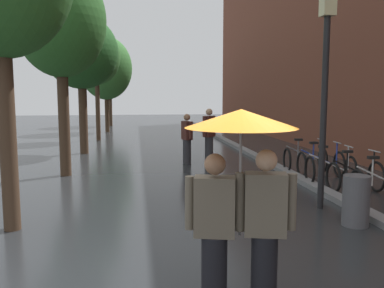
# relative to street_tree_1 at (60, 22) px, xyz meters

# --- Properties ---
(kerb_strip) EXTENTS (0.30, 36.00, 0.12)m
(kerb_strip) POSITION_rel_street_tree_1_xyz_m (6.00, 2.95, -4.00)
(kerb_strip) COLOR slate
(kerb_strip) RESTS_ON ground
(street_tree_1) EXTENTS (2.36, 2.36, 5.57)m
(street_tree_1) POSITION_rel_street_tree_1_xyz_m (0.00, 0.00, 0.00)
(street_tree_1) COLOR #473323
(street_tree_1) RESTS_ON ground
(street_tree_2) EXTENTS (2.65, 2.65, 5.04)m
(street_tree_2) POSITION_rel_street_tree_1_xyz_m (-0.02, 4.18, -0.38)
(street_tree_2) COLOR #473323
(street_tree_2) RESTS_ON ground
(street_tree_3) EXTENTS (2.22, 2.22, 5.30)m
(street_tree_3) POSITION_rel_street_tree_1_xyz_m (0.12, 8.54, -0.11)
(street_tree_3) COLOR #473323
(street_tree_3) RESTS_ON ground
(street_tree_4) EXTENTS (2.97, 2.97, 5.45)m
(street_tree_4) POSITION_rel_street_tree_1_xyz_m (0.25, 12.85, -0.40)
(street_tree_4) COLOR #473323
(street_tree_4) RESTS_ON ground
(street_tree_5) EXTENTS (2.81, 2.81, 5.48)m
(street_tree_5) POSITION_rel_street_tree_1_xyz_m (0.17, 17.58, -0.31)
(street_tree_5) COLOR #473323
(street_tree_5) RESTS_ON ground
(parked_bicycle_0) EXTENTS (1.10, 0.73, 0.96)m
(parked_bicycle_0) POSITION_rel_street_tree_1_xyz_m (6.80, -3.75, -3.68)
(parked_bicycle_0) COLOR black
(parked_bicycle_0) RESTS_ON ground
(parked_bicycle_1) EXTENTS (1.09, 0.71, 0.96)m
(parked_bicycle_1) POSITION_rel_street_tree_1_xyz_m (6.72, -2.89, -3.68)
(parked_bicycle_1) COLOR black
(parked_bicycle_1) RESTS_ON ground
(parked_bicycle_2) EXTENTS (1.14, 0.79, 0.96)m
(parked_bicycle_2) POSITION_rel_street_tree_1_xyz_m (6.57, -2.02, -3.68)
(parked_bicycle_2) COLOR black
(parked_bicycle_2) RESTS_ON ground
(parked_bicycle_3) EXTENTS (1.12, 0.76, 0.96)m
(parked_bicycle_3) POSITION_rel_street_tree_1_xyz_m (6.69, -1.24, -3.68)
(parked_bicycle_3) COLOR black
(parked_bicycle_3) RESTS_ON ground
(parked_bicycle_4) EXTENTS (1.13, 0.78, 0.96)m
(parked_bicycle_4) POSITION_rel_street_tree_1_xyz_m (6.58, -0.48, -3.68)
(parked_bicycle_4) COLOR black
(parked_bicycle_4) RESTS_ON ground
(couple_under_umbrella) EXTENTS (1.09, 1.09, 2.05)m
(couple_under_umbrella) POSITION_rel_street_tree_1_xyz_m (2.90, -7.45, -2.70)
(couple_under_umbrella) COLOR black
(couple_under_umbrella) RESTS_ON ground
(street_lamp_post) EXTENTS (0.24, 0.24, 3.92)m
(street_lamp_post) POSITION_rel_street_tree_1_xyz_m (5.40, -3.99, -1.74)
(street_lamp_post) COLOR black
(street_lamp_post) RESTS_ON ground
(litter_bin) EXTENTS (0.44, 0.44, 0.85)m
(litter_bin) POSITION_rel_street_tree_1_xyz_m (5.52, -5.05, -3.63)
(litter_bin) COLOR #4C4C51
(litter_bin) RESTS_ON ground
(pedestrian_walking_midground) EXTENTS (0.43, 0.45, 1.74)m
(pedestrian_walking_midground) POSITION_rel_street_tree_1_xyz_m (4.16, 1.26, -3.16)
(pedestrian_walking_midground) COLOR #2D2D33
(pedestrian_walking_midground) RESTS_ON ground
(pedestrian_walking_far) EXTENTS (0.34, 0.56, 1.58)m
(pedestrian_walking_far) POSITION_rel_street_tree_1_xyz_m (3.48, 1.41, -3.26)
(pedestrian_walking_far) COLOR #2D2D33
(pedestrian_walking_far) RESTS_ON ground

